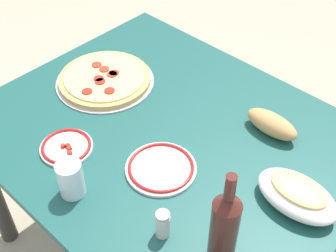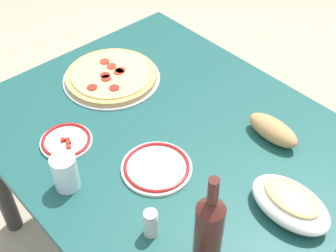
% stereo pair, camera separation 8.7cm
% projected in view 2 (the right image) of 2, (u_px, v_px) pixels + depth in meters
% --- Properties ---
extents(ground_plane, '(8.00, 8.00, 0.00)m').
position_uv_depth(ground_plane, '(168.00, 248.00, 1.98)').
color(ground_plane, tan).
rests_on(ground_plane, ground).
extents(dining_table, '(1.23, 0.99, 0.70)m').
position_uv_depth(dining_table, '(168.00, 155.00, 1.57)').
color(dining_table, '#194C47').
rests_on(dining_table, ground).
extents(pepperoni_pizza, '(0.36, 0.36, 0.03)m').
position_uv_depth(pepperoni_pizza, '(111.00, 76.00, 1.69)').
color(pepperoni_pizza, '#B7B7BC').
rests_on(pepperoni_pizza, dining_table).
extents(baked_pasta_dish, '(0.24, 0.15, 0.08)m').
position_uv_depth(baked_pasta_dish, '(290.00, 202.00, 1.24)').
color(baked_pasta_dish, white).
rests_on(baked_pasta_dish, dining_table).
extents(wine_bottle, '(0.07, 0.07, 0.32)m').
position_uv_depth(wine_bottle, '(209.00, 231.00, 1.07)').
color(wine_bottle, '#471E19').
rests_on(wine_bottle, dining_table).
extents(water_glass, '(0.07, 0.07, 0.11)m').
position_uv_depth(water_glass, '(65.00, 173.00, 1.30)').
color(water_glass, silver).
rests_on(water_glass, dining_table).
extents(side_plate_near, '(0.17, 0.17, 0.02)m').
position_uv_depth(side_plate_near, '(66.00, 141.00, 1.46)').
color(side_plate_near, white).
rests_on(side_plate_near, dining_table).
extents(side_plate_far, '(0.22, 0.22, 0.02)m').
position_uv_depth(side_plate_far, '(157.00, 167.00, 1.37)').
color(side_plate_far, white).
rests_on(side_plate_far, dining_table).
extents(bread_loaf, '(0.18, 0.08, 0.07)m').
position_uv_depth(bread_loaf, '(273.00, 130.00, 1.45)').
color(bread_loaf, tan).
rests_on(bread_loaf, dining_table).
extents(spice_shaker, '(0.04, 0.04, 0.09)m').
position_uv_depth(spice_shaker, '(151.00, 223.00, 1.19)').
color(spice_shaker, silver).
rests_on(spice_shaker, dining_table).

